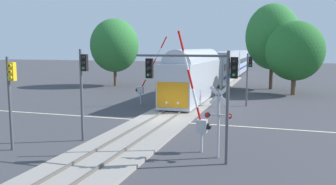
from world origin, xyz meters
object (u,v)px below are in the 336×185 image
object	(u,v)px
crossing_signal_mast	(218,113)
crossing_gate_far	(144,83)
traffic_signal_near_left	(11,88)
traffic_signal_near_right	(200,78)
commuter_train	(223,66)
crossing_gate_near	(200,115)
traffic_signal_far_side	(249,71)
traffic_signal_median	(83,80)
elm_centre_background	(273,37)
pine_left_background	(115,45)
oak_far_right	(295,51)

from	to	relation	value
crossing_signal_mast	crossing_gate_far	bearing A→B (deg)	123.59
traffic_signal_near_left	traffic_signal_near_right	distance (m)	10.31
commuter_train	crossing_signal_mast	bearing A→B (deg)	-81.89
crossing_gate_near	traffic_signal_far_side	distance (m)	16.11
crossing_gate_far	traffic_signal_near_right	distance (m)	18.11
crossing_gate_near	traffic_signal_near_left	world-z (taller)	crossing_gate_near
commuter_train	crossing_signal_mast	world-z (taller)	commuter_train
crossing_gate_near	traffic_signal_median	xyz separation A→B (m)	(-7.18, 0.16, 1.67)
crossing_gate_near	traffic_signal_far_side	world-z (taller)	crossing_gate_near
traffic_signal_median	elm_centre_background	bearing A→B (deg)	71.62
commuter_train	traffic_signal_far_side	size ratio (longest dim) A/B	11.96
traffic_signal_near_left	pine_left_background	bearing A→B (deg)	105.91
crossing_signal_mast	traffic_signal_far_side	size ratio (longest dim) A/B	0.75
crossing_signal_mast	elm_centre_background	size ratio (longest dim) A/B	0.34
oak_far_right	elm_centre_background	world-z (taller)	elm_centre_background
traffic_signal_near_right	oak_far_right	xyz separation A→B (m)	(5.51, 27.71, 1.05)
crossing_gate_far	elm_centre_background	bearing A→B (deg)	55.76
traffic_signal_near_left	traffic_signal_median	xyz separation A→B (m)	(2.72, 2.91, 0.26)
crossing_gate_near	traffic_signal_near_left	xyz separation A→B (m)	(-9.89, -2.76, 1.42)
crossing_gate_far	traffic_signal_far_side	world-z (taller)	crossing_gate_far
traffic_signal_median	crossing_gate_far	bearing A→B (deg)	96.07
commuter_train	oak_far_right	size ratio (longest dim) A/B	6.96
pine_left_background	crossing_gate_near	bearing A→B (deg)	-56.69
crossing_gate_far	oak_far_right	xyz separation A→B (m)	(14.49, 12.12, 3.10)
crossing_gate_near	crossing_gate_far	size ratio (longest dim) A/B	0.98
pine_left_background	oak_far_right	world-z (taller)	pine_left_background
traffic_signal_far_side	traffic_signal_near_left	distance (m)	21.86
crossing_gate_far	traffic_signal_near_left	size ratio (longest dim) A/B	1.30
crossing_gate_far	traffic_signal_median	distance (m)	13.96
crossing_signal_mast	elm_centre_background	xyz separation A→B (m)	(2.04, 32.08, 4.71)
crossing_signal_mast	traffic_signal_near_right	distance (m)	2.18
crossing_gate_near	crossing_gate_far	xyz separation A→B (m)	(-8.65, 13.95, 0.08)
traffic_signal_near_left	elm_centre_background	distance (m)	36.66
crossing_signal_mast	crossing_gate_far	size ratio (longest dim) A/B	0.57
traffic_signal_far_side	traffic_signal_near_left	bearing A→B (deg)	-120.88
commuter_train	crossing_gate_far	distance (m)	24.68
crossing_signal_mast	elm_centre_background	distance (m)	32.49
commuter_train	traffic_signal_far_side	xyz separation A→B (m)	(5.75, -22.25, 0.68)
commuter_train	pine_left_background	bearing A→B (deg)	-146.51
traffic_signal_near_right	traffic_signal_near_left	bearing A→B (deg)	-173.80
commuter_train	oak_far_right	bearing A→B (deg)	-49.88
elm_centre_background	oak_far_right	bearing A→B (deg)	-62.96
crossing_gate_near	crossing_signal_mast	size ratio (longest dim) A/B	1.71
crossing_gate_far	oak_far_right	size ratio (longest dim) A/B	0.77
traffic_signal_far_side	crossing_gate_far	bearing A→B (deg)	-168.37
crossing_signal_mast	pine_left_background	size ratio (longest dim) A/B	0.39
crossing_gate_near	traffic_signal_near_right	bearing A→B (deg)	-78.56
crossing_signal_mast	pine_left_background	bearing A→B (deg)	124.15
crossing_signal_mast	traffic_signal_near_left	size ratio (longest dim) A/B	0.74
traffic_signal_far_side	oak_far_right	distance (m)	11.18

